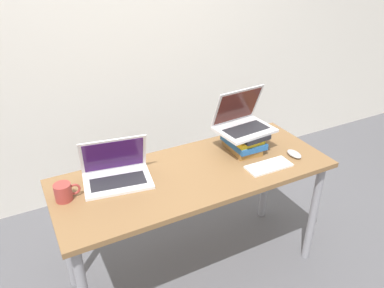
# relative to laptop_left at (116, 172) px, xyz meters

# --- Properties ---
(wall_back) EXTENTS (8.00, 0.05, 2.70)m
(wall_back) POSITION_rel_laptop_left_xyz_m (0.42, 1.05, 0.53)
(wall_back) COLOR silver
(wall_back) RESTS_ON ground_plane
(desk) EXTENTS (1.58, 0.62, 0.77)m
(desk) POSITION_rel_laptop_left_xyz_m (0.42, -0.12, -0.14)
(desk) COLOR brown
(desk) RESTS_ON ground_plane
(laptop_left) EXTENTS (0.39, 0.30, 0.24)m
(laptop_left) POSITION_rel_laptop_left_xyz_m (0.00, 0.00, 0.00)
(laptop_left) COLOR silver
(laptop_left) RESTS_ON desk
(book_stack) EXTENTS (0.20, 0.28, 0.13)m
(book_stack) POSITION_rel_laptop_left_xyz_m (0.80, -0.03, 0.02)
(book_stack) COLOR olive
(book_stack) RESTS_ON desk
(laptop_on_books) EXTENTS (0.35, 0.28, 0.25)m
(laptop_on_books) POSITION_rel_laptop_left_xyz_m (0.80, -0.01, 0.13)
(laptop_on_books) COLOR silver
(laptop_on_books) RESTS_ON book_stack
(wireless_keyboard) EXTENTS (0.27, 0.12, 0.01)m
(wireless_keyboard) POSITION_rel_laptop_left_xyz_m (0.81, -0.28, -0.04)
(wireless_keyboard) COLOR white
(wireless_keyboard) RESTS_ON desk
(mouse) EXTENTS (0.06, 0.11, 0.03)m
(mouse) POSITION_rel_laptop_left_xyz_m (1.03, -0.25, -0.03)
(mouse) COLOR #B2B2B7
(mouse) RESTS_ON desk
(mug) EXTENTS (0.13, 0.09, 0.09)m
(mug) POSITION_rel_laptop_left_xyz_m (-0.29, -0.05, -0.00)
(mug) COLOR #9E3833
(mug) RESTS_ON desk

